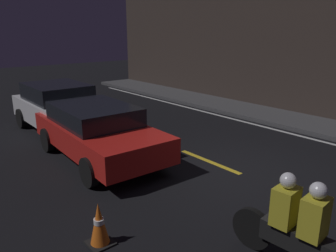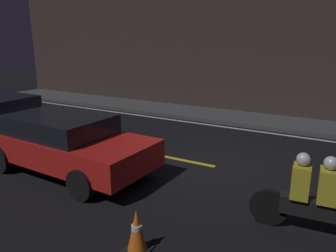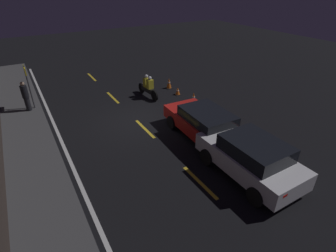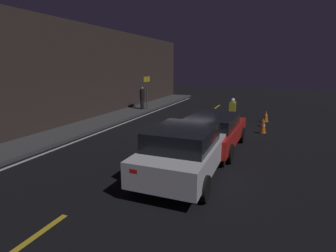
{
  "view_description": "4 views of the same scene",
  "coord_description": "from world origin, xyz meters",
  "px_view_note": "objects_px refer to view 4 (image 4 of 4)",
  "views": [
    {
      "loc": [
        4.3,
        -5.79,
        3.21
      ],
      "look_at": [
        -2.05,
        -0.5,
        0.8
      ],
      "focal_mm": 35.0,
      "sensor_mm": 36.0,
      "label": 1
    },
    {
      "loc": [
        2.79,
        -7.34,
        3.16
      ],
      "look_at": [
        -1.34,
        -0.06,
        0.91
      ],
      "focal_mm": 35.0,
      "sensor_mm": 36.0,
      "label": 2
    },
    {
      "loc": [
        -11.17,
        4.7,
        6.45
      ],
      "look_at": [
        -2.78,
        -0.27,
        0.95
      ],
      "focal_mm": 28.0,
      "sensor_mm": 36.0,
      "label": 3
    },
    {
      "loc": [
        -13.0,
        -4.06,
        3.24
      ],
      "look_at": [
        -2.86,
        -0.02,
        0.72
      ],
      "focal_mm": 28.0,
      "sensor_mm": 36.0,
      "label": 4
    }
  ],
  "objects_px": {
    "taxi_red": "(213,130)",
    "motorcycle": "(232,111)",
    "traffic_cone_far": "(266,116)",
    "pedestrian": "(142,98)",
    "traffic_cone_near": "(263,127)",
    "sedan_white": "(184,151)",
    "shop_sign": "(147,86)",
    "traffic_cone_mid": "(263,122)"
  },
  "relations": [
    {
      "from": "traffic_cone_near",
      "to": "traffic_cone_far",
      "type": "bearing_deg",
      "value": -0.74
    },
    {
      "from": "traffic_cone_near",
      "to": "traffic_cone_mid",
      "type": "height_order",
      "value": "traffic_cone_near"
    },
    {
      "from": "pedestrian",
      "to": "shop_sign",
      "type": "xyz_separation_m",
      "value": [
        0.19,
        -0.29,
        0.86
      ]
    },
    {
      "from": "traffic_cone_near",
      "to": "pedestrian",
      "type": "bearing_deg",
      "value": 66.86
    },
    {
      "from": "motorcycle",
      "to": "shop_sign",
      "type": "height_order",
      "value": "shop_sign"
    },
    {
      "from": "traffic_cone_near",
      "to": "sedan_white",
      "type": "bearing_deg",
      "value": 162.5
    },
    {
      "from": "traffic_cone_mid",
      "to": "traffic_cone_far",
      "type": "distance_m",
      "value": 1.26
    },
    {
      "from": "motorcycle",
      "to": "traffic_cone_far",
      "type": "bearing_deg",
      "value": -76.29
    },
    {
      "from": "traffic_cone_mid",
      "to": "shop_sign",
      "type": "relative_size",
      "value": 0.2
    },
    {
      "from": "motorcycle",
      "to": "traffic_cone_near",
      "type": "relative_size",
      "value": 3.09
    },
    {
      "from": "traffic_cone_near",
      "to": "shop_sign",
      "type": "distance_m",
      "value": 9.1
    },
    {
      "from": "traffic_cone_far",
      "to": "pedestrian",
      "type": "bearing_deg",
      "value": 85.06
    },
    {
      "from": "taxi_red",
      "to": "motorcycle",
      "type": "xyz_separation_m",
      "value": [
        5.55,
        0.06,
        -0.1
      ]
    },
    {
      "from": "sedan_white",
      "to": "motorcycle",
      "type": "distance_m",
      "value": 8.55
    },
    {
      "from": "taxi_red",
      "to": "motorcycle",
      "type": "distance_m",
      "value": 5.55
    },
    {
      "from": "taxi_red",
      "to": "traffic_cone_near",
      "type": "distance_m",
      "value": 3.75
    },
    {
      "from": "sedan_white",
      "to": "motorcycle",
      "type": "bearing_deg",
      "value": -1.4
    },
    {
      "from": "sedan_white",
      "to": "traffic_cone_far",
      "type": "distance_m",
      "value": 9.38
    },
    {
      "from": "traffic_cone_mid",
      "to": "shop_sign",
      "type": "distance_m",
      "value": 8.52
    },
    {
      "from": "traffic_cone_far",
      "to": "motorcycle",
      "type": "bearing_deg",
      "value": 108.26
    },
    {
      "from": "traffic_cone_mid",
      "to": "traffic_cone_near",
      "type": "bearing_deg",
      "value": -177.88
    },
    {
      "from": "motorcycle",
      "to": "traffic_cone_mid",
      "type": "bearing_deg",
      "value": -114.63
    },
    {
      "from": "traffic_cone_far",
      "to": "shop_sign",
      "type": "bearing_deg",
      "value": 83.53
    },
    {
      "from": "traffic_cone_mid",
      "to": "pedestrian",
      "type": "relative_size",
      "value": 0.3
    },
    {
      "from": "motorcycle",
      "to": "sedan_white",
      "type": "bearing_deg",
      "value": 174.33
    },
    {
      "from": "traffic_cone_near",
      "to": "traffic_cone_far",
      "type": "xyz_separation_m",
      "value": [
        2.87,
        -0.04,
        0.0
      ]
    },
    {
      "from": "taxi_red",
      "to": "sedan_white",
      "type": "bearing_deg",
      "value": 177.9
    },
    {
      "from": "sedan_white",
      "to": "traffic_cone_near",
      "type": "bearing_deg",
      "value": -17.78
    },
    {
      "from": "motorcycle",
      "to": "pedestrian",
      "type": "height_order",
      "value": "pedestrian"
    },
    {
      "from": "sedan_white",
      "to": "taxi_red",
      "type": "bearing_deg",
      "value": -4.57
    },
    {
      "from": "traffic_cone_far",
      "to": "pedestrian",
      "type": "xyz_separation_m",
      "value": [
        0.73,
        8.47,
        0.63
      ]
    },
    {
      "from": "sedan_white",
      "to": "pedestrian",
      "type": "height_order",
      "value": "pedestrian"
    },
    {
      "from": "sedan_white",
      "to": "traffic_cone_far",
      "type": "bearing_deg",
      "value": -12.71
    },
    {
      "from": "motorcycle",
      "to": "shop_sign",
      "type": "xyz_separation_m",
      "value": [
        1.54,
        6.32,
        1.19
      ]
    },
    {
      "from": "taxi_red",
      "to": "pedestrian",
      "type": "xyz_separation_m",
      "value": [
        6.89,
        6.67,
        0.23
      ]
    },
    {
      "from": "sedan_white",
      "to": "traffic_cone_near",
      "type": "distance_m",
      "value": 6.6
    },
    {
      "from": "taxi_red",
      "to": "traffic_cone_far",
      "type": "bearing_deg",
      "value": -14.04
    },
    {
      "from": "traffic_cone_mid",
      "to": "shop_sign",
      "type": "bearing_deg",
      "value": 74.91
    },
    {
      "from": "taxi_red",
      "to": "traffic_cone_mid",
      "type": "height_order",
      "value": "taxi_red"
    },
    {
      "from": "pedestrian",
      "to": "taxi_red",
      "type": "bearing_deg",
      "value": -135.9
    },
    {
      "from": "sedan_white",
      "to": "shop_sign",
      "type": "distance_m",
      "value": 11.85
    },
    {
      "from": "sedan_white",
      "to": "pedestrian",
      "type": "bearing_deg",
      "value": 32.84
    }
  ]
}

